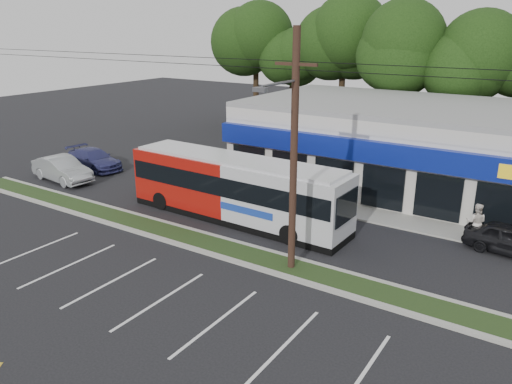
{
  "coord_description": "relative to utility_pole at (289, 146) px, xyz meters",
  "views": [
    {
      "loc": [
        12.33,
        -16.05,
        9.98
      ],
      "look_at": [
        -1.42,
        5.0,
        1.57
      ],
      "focal_mm": 35.0,
      "sensor_mm": 36.0,
      "label": 1
    }
  ],
  "objects": [
    {
      "name": "sidewalk",
      "position": [
        2.17,
        8.07,
        -5.36
      ],
      "size": [
        32.0,
        2.2,
        0.1
      ],
      "primitive_type": "cube",
      "color": "#9E9E93",
      "rests_on": "ground"
    },
    {
      "name": "curb_north",
      "position": [
        -2.83,
        0.92,
        -5.34
      ],
      "size": [
        40.0,
        0.25,
        0.14
      ],
      "primitive_type": "cube",
      "color": "#9E9E93",
      "rests_on": "ground"
    },
    {
      "name": "pedestrian_b",
      "position": [
        6.17,
        7.57,
        -4.46
      ],
      "size": [
        0.99,
        0.81,
        1.91
      ],
      "primitive_type": "imported",
      "rotation": [
        0.0,
        0.0,
        3.23
      ],
      "color": "beige",
      "rests_on": "ground"
    },
    {
      "name": "pedestrian_a",
      "position": [
        -0.83,
        5.07,
        -4.58
      ],
      "size": [
        0.69,
        0.54,
        1.67
      ],
      "primitive_type": "imported",
      "rotation": [
        0.0,
        0.0,
        3.4
      ],
      "color": "silver",
      "rests_on": "ground"
    },
    {
      "name": "car_silver",
      "position": [
        -19.05,
        2.88,
        -4.59
      ],
      "size": [
        5.15,
        2.25,
        1.65
      ],
      "primitive_type": "imported",
      "rotation": [
        0.0,
        0.0,
        1.47
      ],
      "color": "#989C9F",
      "rests_on": "ground"
    },
    {
      "name": "grass_strip",
      "position": [
        -2.83,
        0.07,
        -5.35
      ],
      "size": [
        40.0,
        1.6,
        0.12
      ],
      "primitive_type": "cube",
      "color": "#1A3114",
      "rests_on": "ground"
    },
    {
      "name": "curb_south",
      "position": [
        -2.83,
        -0.78,
        -5.34
      ],
      "size": [
        40.0,
        0.25,
        0.14
      ],
      "primitive_type": "cube",
      "color": "#9E9E93",
      "rests_on": "ground"
    },
    {
      "name": "ground",
      "position": [
        -2.83,
        -0.93,
        -5.41
      ],
      "size": [
        120.0,
        120.0,
        0.0
      ],
      "primitive_type": "plane",
      "color": "black",
      "rests_on": "ground"
    },
    {
      "name": "car_blue",
      "position": [
        -19.69,
        6.07,
        -4.68
      ],
      "size": [
        5.26,
        2.71,
        1.46
      ],
      "primitive_type": "imported",
      "rotation": [
        0.0,
        0.0,
        1.43
      ],
      "color": "navy",
      "rests_on": "ground"
    },
    {
      "name": "car_dark",
      "position": [
        7.86,
        6.88,
        -4.71
      ],
      "size": [
        4.28,
        2.15,
        1.4
      ],
      "primitive_type": "imported",
      "rotation": [
        0.0,
        0.0,
        1.45
      ],
      "color": "black",
      "rests_on": "ground"
    },
    {
      "name": "utility_pole",
      "position": [
        0.0,
        0.0,
        0.0
      ],
      "size": [
        50.0,
        2.77,
        10.0
      ],
      "color": "black",
      "rests_on": "ground"
    },
    {
      "name": "tree_line",
      "position": [
        1.17,
        25.07,
        3.0
      ],
      "size": [
        46.76,
        6.76,
        11.83
      ],
      "color": "black",
      "rests_on": "ground"
    },
    {
      "name": "strip_mall",
      "position": [
        2.67,
        14.99,
        -2.76
      ],
      "size": [
        25.0,
        12.55,
        5.3
      ],
      "color": "beige",
      "rests_on": "ground"
    },
    {
      "name": "metrobus",
      "position": [
        -5.18,
        3.57,
        -3.59
      ],
      "size": [
        12.84,
        3.03,
        3.43
      ],
      "rotation": [
        0.0,
        0.0,
        -0.03
      ],
      "color": "#9D120C",
      "rests_on": "ground"
    }
  ]
}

